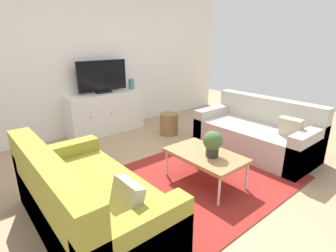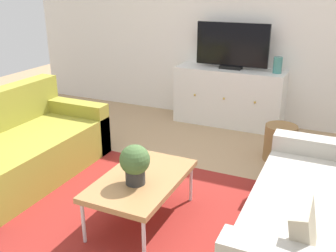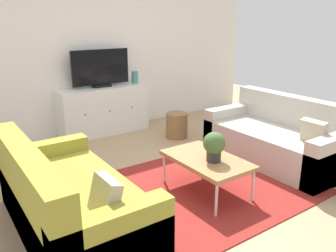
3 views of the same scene
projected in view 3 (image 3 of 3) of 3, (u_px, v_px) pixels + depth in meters
The scene contains 11 objects.
ground_plane at pixel (188, 185), 3.91m from camera, with size 10.00×10.00×0.00m, color tan.
wall_back at pixel (91, 48), 5.51m from camera, with size 6.40×0.12×2.70m, color white.
area_rug at pixel (196, 189), 3.79m from camera, with size 2.50×1.90×0.01m, color maroon.
couch_left_side at pixel (64, 204), 2.96m from camera, with size 0.89×1.79×0.83m.
couch_right_side at pixel (279, 140), 4.53m from camera, with size 0.89×1.79×0.83m.
coffee_table at pixel (207, 161), 3.65m from camera, with size 0.58×0.95×0.40m.
potted_plant at pixel (214, 145), 3.51m from camera, with size 0.23×0.23×0.31m.
tv_console at pixel (104, 110), 5.59m from camera, with size 1.43×0.47×0.76m.
flat_screen_tv at pixel (101, 68), 5.41m from camera, with size 0.95×0.16×0.59m.
glass_vase at pixel (135, 77), 5.78m from camera, with size 0.11×0.11×0.20m, color teal.
wicker_basket at pixel (177, 125), 5.42m from camera, with size 0.34×0.34×0.40m, color olive.
Camera 3 is at (-2.21, -2.77, 1.80)m, focal length 36.84 mm.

